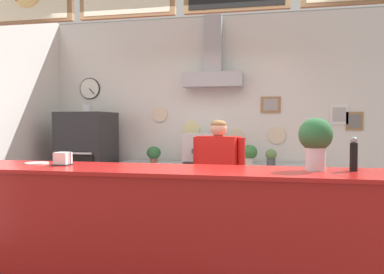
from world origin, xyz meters
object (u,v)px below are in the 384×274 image
at_px(potted_rosemary, 271,156).
at_px(potted_sage, 249,153).
at_px(napkin_holder, 63,159).
at_px(shop_worker, 218,183).
at_px(espresso_machine, 205,149).
at_px(potted_thyme, 154,153).
at_px(condiment_plate, 37,163).
at_px(pepper_grinder, 354,154).
at_px(basil_vase, 316,141).
at_px(pizza_oven, 87,170).

xyz_separation_m(potted_rosemary, potted_sage, (-0.28, 0.01, 0.03)).
distance_m(potted_sage, napkin_holder, 2.54).
height_order(shop_worker, potted_sage, shop_worker).
relative_size(espresso_machine, potted_thyme, 2.54).
bearing_deg(condiment_plate, shop_worker, 35.10).
height_order(potted_thyme, condiment_plate, potted_thyme).
height_order(shop_worker, pepper_grinder, shop_worker).
distance_m(shop_worker, potted_sage, 1.00).
relative_size(shop_worker, potted_sage, 5.75).
xyz_separation_m(espresso_machine, basil_vase, (1.22, -1.99, 0.21)).
bearing_deg(condiment_plate, potted_sage, 47.80).
xyz_separation_m(shop_worker, potted_rosemary, (0.56, 0.91, 0.23)).
distance_m(pizza_oven, espresso_machine, 1.68).
distance_m(napkin_holder, pepper_grinder, 2.44).
relative_size(pizza_oven, potted_rosemary, 8.28).
xyz_separation_m(napkin_holder, condiment_plate, (-0.29, 0.05, -0.05)).
bearing_deg(shop_worker, potted_sage, -92.72).
bearing_deg(espresso_machine, shop_worker, -71.55).
xyz_separation_m(shop_worker, potted_thyme, (-1.04, 0.95, 0.24)).
bearing_deg(napkin_holder, potted_sage, 53.33).
bearing_deg(pizza_oven, basil_vase, -32.68).
xyz_separation_m(potted_rosemary, napkin_holder, (-1.80, -2.03, 0.12)).
bearing_deg(pizza_oven, condiment_plate, -76.83).
xyz_separation_m(potted_sage, potted_thyme, (-1.32, 0.03, -0.02)).
relative_size(potted_thyme, basil_vase, 0.53).
bearing_deg(shop_worker, potted_rosemary, -107.35).
xyz_separation_m(potted_rosemary, potted_thyme, (-1.60, 0.04, 0.01)).
distance_m(potted_thyme, basil_vase, 2.83).
height_order(pizza_oven, shop_worker, pizza_oven).
relative_size(napkin_holder, condiment_plate, 0.72).
bearing_deg(potted_thyme, napkin_holder, -95.38).
height_order(napkin_holder, condiment_plate, napkin_holder).
relative_size(potted_rosemary, napkin_holder, 1.36).
xyz_separation_m(potted_rosemary, condiment_plate, (-2.09, -1.99, 0.07)).
relative_size(espresso_machine, basil_vase, 1.35).
relative_size(potted_sage, napkin_holder, 1.72).
xyz_separation_m(pepper_grinder, condiment_plate, (-2.72, -0.02, -0.12)).
distance_m(pepper_grinder, basil_vase, 0.30).
xyz_separation_m(potted_thyme, basil_vase, (1.95, -2.02, 0.29)).
bearing_deg(basil_vase, napkin_holder, -178.81).
distance_m(pizza_oven, basil_vase, 3.44).
bearing_deg(pepper_grinder, espresso_machine, 127.35).
bearing_deg(shop_worker, napkin_holder, 56.40).
height_order(pizza_oven, espresso_machine, pizza_oven).
bearing_deg(potted_sage, pizza_oven, -176.07).
xyz_separation_m(pizza_oven, basil_vase, (2.87, -1.84, 0.51)).
bearing_deg(shop_worker, pepper_grinder, 152.95).
xyz_separation_m(pizza_oven, potted_thyme, (0.91, 0.18, 0.23)).
bearing_deg(pepper_grinder, potted_thyme, 138.18).
distance_m(pizza_oven, pepper_grinder, 3.66).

